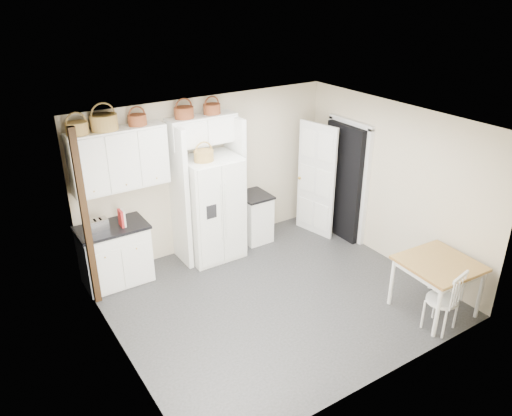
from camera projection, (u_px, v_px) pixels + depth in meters
floor at (275, 298)px, 7.33m from camera, size 4.50×4.50×0.00m
ceiling at (278, 125)px, 6.24m from camera, size 4.50×4.50×0.00m
wall_back at (208, 174)px, 8.31m from camera, size 4.50×0.00×4.50m
wall_left at (115, 265)px, 5.68m from camera, size 0.00×4.00×4.00m
wall_right at (393, 185)px, 7.90m from camera, size 0.00×4.00×4.00m
refrigerator at (212, 208)px, 8.12m from camera, size 0.90×0.72×1.74m
base_cab_left at (115, 255)px, 7.56m from camera, size 0.98×0.62×0.90m
base_cab_right at (254, 218)px, 8.82m from camera, size 0.47×0.57×0.83m
dining_table at (435, 287)px, 6.90m from camera, size 0.99×0.99×0.79m
windsor_chair at (442, 300)px, 6.52m from camera, size 0.51×0.47×0.90m
counter_left at (111, 227)px, 7.36m from camera, size 1.02×0.66×0.04m
counter_right at (254, 196)px, 8.63m from camera, size 0.51×0.60×0.04m
toaster at (98, 225)px, 7.17m from camera, size 0.28×0.17×0.19m
cookbook_red at (121, 218)px, 7.31m from camera, size 0.04×0.17×0.25m
cookbook_cream at (123, 218)px, 7.33m from camera, size 0.05×0.16×0.24m
basket_upper_a at (77, 128)px, 6.71m from camera, size 0.30×0.30×0.17m
basket_upper_b at (104, 123)px, 6.88m from camera, size 0.38×0.38×0.22m
basket_upper_c at (137, 120)px, 7.13m from camera, size 0.27×0.27×0.16m
basket_bridge_a at (184, 113)px, 7.49m from camera, size 0.30×0.30×0.17m
basket_bridge_b at (212, 109)px, 7.73m from camera, size 0.27×0.27×0.16m
basket_fridge_a at (204, 156)px, 7.57m from camera, size 0.31×0.31×0.17m
upper_cabinet at (119, 159)px, 7.19m from camera, size 1.40×0.34×0.90m
bridge_cabinet at (202, 130)px, 7.76m from camera, size 1.12×0.34×0.45m
fridge_panel_left at (180, 197)px, 7.82m from camera, size 0.08×0.60×2.30m
fridge_panel_right at (235, 184)px, 8.32m from camera, size 0.08×0.60×2.30m
trim_post at (86, 220)px, 6.73m from camera, size 0.09×0.09×2.60m
doorway_void at (344, 182)px, 8.73m from camera, size 0.18×0.85×2.05m
door_slab at (316, 180)px, 8.81m from camera, size 0.21×0.79×2.05m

